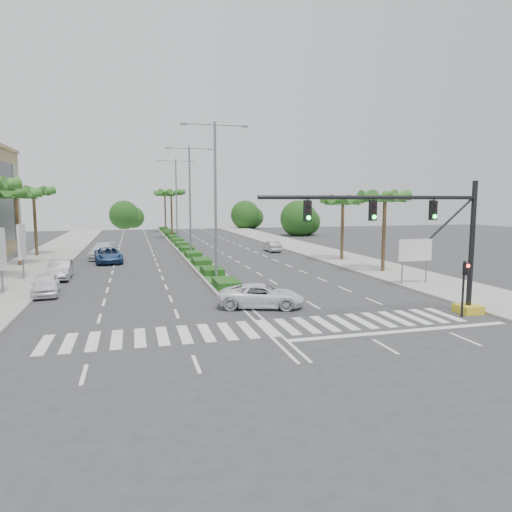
{
  "coord_description": "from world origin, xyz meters",
  "views": [
    {
      "loc": [
        -6.15,
        -20.61,
        6.14
      ],
      "look_at": [
        0.59,
        4.33,
        3.0
      ],
      "focal_mm": 32.0,
      "sensor_mm": 36.0,
      "label": 1
    }
  ],
  "objects_px": {
    "car_parked_b": "(60,270)",
    "car_parked_c": "(108,255)",
    "car_crossing": "(262,296)",
    "car_parked_a": "(46,285)",
    "car_parked_d": "(102,251)",
    "car_right": "(272,246)"
  },
  "relations": [
    {
      "from": "car_crossing",
      "to": "car_parked_a",
      "type": "bearing_deg",
      "value": 78.86
    },
    {
      "from": "car_parked_c",
      "to": "car_parked_d",
      "type": "height_order",
      "value": "car_parked_d"
    },
    {
      "from": "car_parked_b",
      "to": "car_crossing",
      "type": "bearing_deg",
      "value": -48.48
    },
    {
      "from": "car_parked_a",
      "to": "car_right",
      "type": "xyz_separation_m",
      "value": [
        21.86,
        20.7,
        -0.05
      ]
    },
    {
      "from": "car_parked_b",
      "to": "car_crossing",
      "type": "xyz_separation_m",
      "value": [
        12.72,
        -13.41,
        -0.07
      ]
    },
    {
      "from": "car_parked_c",
      "to": "car_parked_d",
      "type": "distance_m",
      "value": 3.72
    },
    {
      "from": "car_parked_b",
      "to": "car_parked_d",
      "type": "bearing_deg",
      "value": 77.22
    },
    {
      "from": "car_parked_d",
      "to": "car_crossing",
      "type": "xyz_separation_m",
      "value": [
        10.33,
        -25.93,
        -0.12
      ]
    },
    {
      "from": "car_parked_d",
      "to": "car_crossing",
      "type": "distance_m",
      "value": 27.91
    },
    {
      "from": "car_parked_a",
      "to": "car_parked_c",
      "type": "distance_m",
      "value": 15.66
    },
    {
      "from": "car_parked_c",
      "to": "car_crossing",
      "type": "bearing_deg",
      "value": -74.3
    },
    {
      "from": "car_parked_d",
      "to": "car_right",
      "type": "distance_m",
      "value": 19.57
    },
    {
      "from": "car_parked_c",
      "to": "car_right",
      "type": "relative_size",
      "value": 1.38
    },
    {
      "from": "car_parked_c",
      "to": "car_right",
      "type": "distance_m",
      "value": 19.45
    },
    {
      "from": "car_parked_a",
      "to": "car_parked_d",
      "type": "distance_m",
      "value": 19.12
    },
    {
      "from": "car_parked_b",
      "to": "car_parked_a",
      "type": "bearing_deg",
      "value": -91.75
    },
    {
      "from": "car_parked_d",
      "to": "car_parked_b",
      "type": "bearing_deg",
      "value": -96.57
    },
    {
      "from": "car_parked_b",
      "to": "car_parked_c",
      "type": "relative_size",
      "value": 0.84
    },
    {
      "from": "car_crossing",
      "to": "car_right",
      "type": "height_order",
      "value": "car_crossing"
    },
    {
      "from": "car_parked_b",
      "to": "car_right",
      "type": "height_order",
      "value": "car_parked_b"
    },
    {
      "from": "car_parked_c",
      "to": "car_right",
      "type": "bearing_deg",
      "value": 8.55
    },
    {
      "from": "car_parked_d",
      "to": "car_right",
      "type": "xyz_separation_m",
      "value": [
        19.49,
        1.73,
        -0.15
      ]
    }
  ]
}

